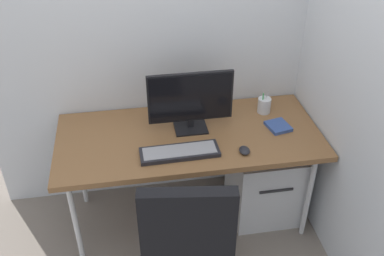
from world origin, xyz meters
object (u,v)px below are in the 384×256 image
monitor (190,100)px  keyboard (180,152)px  mouse (244,150)px  pen_holder (264,105)px  office_chair (187,244)px  filing_cabinet (264,180)px  notebook (278,126)px

monitor → keyboard: monitor is taller
monitor → mouse: size_ratio=6.21×
monitor → pen_holder: size_ratio=3.21×
office_chair → filing_cabinet: office_chair is taller
monitor → keyboard: (-0.11, -0.27, -0.20)m
keyboard → mouse: bearing=-7.2°
pen_holder → notebook: 0.21m
mouse → notebook: bearing=38.3°
filing_cabinet → keyboard: (-0.63, -0.18, 0.47)m
filing_cabinet → pen_holder: pen_holder is taller
filing_cabinet → notebook: 0.47m
mouse → notebook: mouse is taller
office_chair → notebook: bearing=45.1°
notebook → filing_cabinet: bearing=162.8°
filing_cabinet → mouse: mouse is taller
pen_holder → monitor: bearing=-168.3°
keyboard → notebook: (0.68, 0.17, -0.00)m
office_chair → mouse: office_chair is taller
monitor → mouse: (0.28, -0.32, -0.20)m
office_chair → keyboard: (0.04, 0.55, 0.18)m
filing_cabinet → notebook: size_ratio=3.75×
filing_cabinet → mouse: 0.57m
filing_cabinet → monitor: (-0.52, 0.09, 0.67)m
pen_holder → notebook: pen_holder is taller
keyboard → mouse: mouse is taller
mouse → pen_holder: 0.49m
monitor → mouse: 0.46m
filing_cabinet → keyboard: keyboard is taller
monitor → filing_cabinet: bearing=-9.7°
office_chair → keyboard: 0.58m
monitor → pen_holder: (0.53, 0.11, -0.16)m
keyboard → monitor: bearing=67.6°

